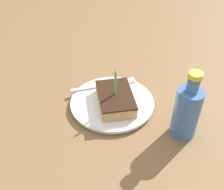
{
  "coord_description": "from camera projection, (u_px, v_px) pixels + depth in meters",
  "views": [
    {
      "loc": [
        0.08,
        0.55,
        0.5
      ],
      "look_at": [
        -0.02,
        -0.0,
        0.04
      ],
      "focal_mm": 42.0,
      "sensor_mm": 36.0,
      "label": 1
    }
  ],
  "objects": [
    {
      "name": "cake_slice",
      "position": [
        115.0,
        99.0,
        0.71
      ],
      "size": [
        0.09,
        0.14,
        0.12
      ],
      "color": "tan",
      "rests_on": "plate"
    },
    {
      "name": "fork",
      "position": [
        108.0,
        84.0,
        0.79
      ],
      "size": [
        0.2,
        0.04,
        0.0
      ],
      "color": "#B2B2B7",
      "rests_on": "plate"
    },
    {
      "name": "plate",
      "position": [
        112.0,
        102.0,
        0.74
      ],
      "size": [
        0.23,
        0.23,
        0.02
      ],
      "color": "silver",
      "rests_on": "ground_plane"
    },
    {
      "name": "bottle",
      "position": [
        187.0,
        111.0,
        0.62
      ],
      "size": [
        0.06,
        0.06,
        0.18
      ],
      "color": "#3F66A5",
      "rests_on": "ground_plane"
    },
    {
      "name": "ground_plane",
      "position": [
        106.0,
        111.0,
        0.76
      ],
      "size": [
        2.4,
        2.4,
        0.04
      ],
      "color": "brown",
      "rests_on": "ground"
    }
  ]
}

